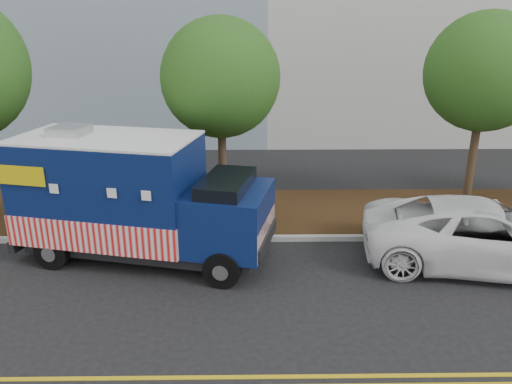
{
  "coord_description": "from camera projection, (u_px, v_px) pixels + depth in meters",
  "views": [
    {
      "loc": [
        1.12,
        -11.86,
        6.16
      ],
      "look_at": [
        1.29,
        0.6,
        1.79
      ],
      "focal_mm": 35.0,
      "sensor_mm": 36.0,
      "label": 1
    }
  ],
  "objects": [
    {
      "name": "sign_post",
      "position": [
        80.0,
        198.0,
        14.45
      ],
      "size": [
        0.06,
        0.06,
        2.4
      ],
      "primitive_type": "cube",
      "color": "#473828",
      "rests_on": "ground"
    },
    {
      "name": "white_car",
      "position": [
        484.0,
        235.0,
        12.87
      ],
      "size": [
        6.6,
        3.99,
        1.71
      ],
      "primitive_type": "imported",
      "rotation": [
        0.0,
        0.0,
        1.38
      ],
      "color": "white",
      "rests_on": "ground"
    },
    {
      "name": "food_truck",
      "position": [
        132.0,
        201.0,
        13.13
      ],
      "size": [
        7.05,
        3.85,
        3.53
      ],
      "rotation": [
        0.0,
        0.0,
        -0.23
      ],
      "color": "black",
      "rests_on": "ground"
    },
    {
      "name": "ground",
      "position": [
        208.0,
        263.0,
        13.21
      ],
      "size": [
        120.0,
        120.0,
        0.0
      ],
      "primitive_type": "plane",
      "color": "black",
      "rests_on": "ground"
    },
    {
      "name": "tree_c",
      "position": [
        485.0,
        72.0,
        15.28
      ],
      "size": [
        3.66,
        3.66,
        6.41
      ],
      "color": "#38281C",
      "rests_on": "ground"
    },
    {
      "name": "centerline_near",
      "position": [
        188.0,
        378.0,
        9.01
      ],
      "size": [
        120.0,
        0.1,
        0.01
      ],
      "primitive_type": "cube",
      "color": "gold",
      "rests_on": "ground"
    },
    {
      "name": "curb",
      "position": [
        211.0,
        239.0,
        14.51
      ],
      "size": [
        120.0,
        0.18,
        0.15
      ],
      "primitive_type": "cube",
      "color": "#9E9E99",
      "rests_on": "ground"
    },
    {
      "name": "tree_b",
      "position": [
        221.0,
        78.0,
        15.02
      ],
      "size": [
        3.62,
        3.62,
        6.25
      ],
      "color": "#38281C",
      "rests_on": "ground"
    },
    {
      "name": "mulch_strip",
      "position": [
        216.0,
        212.0,
        16.49
      ],
      "size": [
        120.0,
        4.0,
        0.15
      ],
      "primitive_type": "cube",
      "color": "black",
      "rests_on": "ground"
    }
  ]
}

